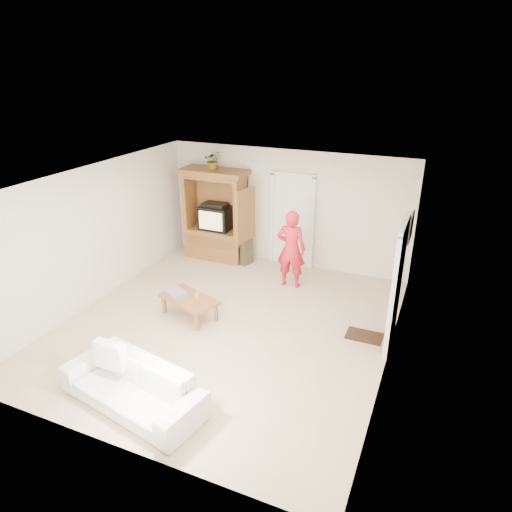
{
  "coord_description": "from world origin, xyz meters",
  "views": [
    {
      "loc": [
        3.21,
        -6.17,
        4.33
      ],
      "look_at": [
        0.3,
        0.6,
        1.15
      ],
      "focal_mm": 32.0,
      "sensor_mm": 36.0,
      "label": 1
    }
  ],
  "objects_px": {
    "man": "(291,249)",
    "sofa": "(132,386)",
    "coffee_table": "(189,300)",
    "armoire": "(217,221)"
  },
  "relations": [
    {
      "from": "armoire",
      "to": "man",
      "type": "bearing_deg",
      "value": -19.56
    },
    {
      "from": "man",
      "to": "sofa",
      "type": "xyz_separation_m",
      "value": [
        -0.76,
        -4.23,
        -0.51
      ]
    },
    {
      "from": "sofa",
      "to": "coffee_table",
      "type": "distance_m",
      "value": 2.36
    },
    {
      "from": "armoire",
      "to": "man",
      "type": "height_order",
      "value": "armoire"
    },
    {
      "from": "armoire",
      "to": "sofa",
      "type": "height_order",
      "value": "armoire"
    },
    {
      "from": "man",
      "to": "coffee_table",
      "type": "xyz_separation_m",
      "value": [
        -1.26,
        -1.93,
        -0.47
      ]
    },
    {
      "from": "armoire",
      "to": "sofa",
      "type": "relative_size",
      "value": 1.01
    },
    {
      "from": "sofa",
      "to": "coffee_table",
      "type": "relative_size",
      "value": 1.75
    },
    {
      "from": "armoire",
      "to": "coffee_table",
      "type": "relative_size",
      "value": 1.77
    },
    {
      "from": "sofa",
      "to": "coffee_table",
      "type": "bearing_deg",
      "value": 113.25
    }
  ]
}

